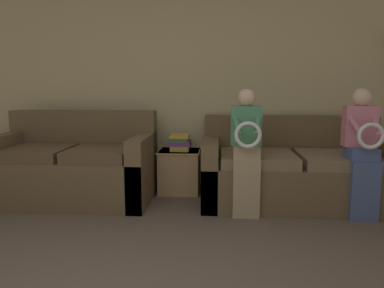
% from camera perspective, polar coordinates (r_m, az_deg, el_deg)
% --- Properties ---
extents(wall_back, '(6.89, 0.06, 2.55)m').
position_cam_1_polar(wall_back, '(4.45, -2.59, 9.68)').
color(wall_back, '#C6B789').
rests_on(wall_back, ground_plane).
extents(couch_main, '(1.89, 0.98, 0.88)m').
position_cam_1_polar(couch_main, '(4.07, 15.21, -4.15)').
color(couch_main, brown).
rests_on(couch_main, ground_plane).
extents(couch_side, '(1.64, 0.89, 0.93)m').
position_cam_1_polar(couch_side, '(4.18, -17.39, -3.53)').
color(couch_side, brown).
rests_on(couch_side, ground_plane).
extents(child_left_seated, '(0.29, 0.37, 1.18)m').
position_cam_1_polar(child_left_seated, '(3.54, 8.28, -0.26)').
color(child_left_seated, tan).
rests_on(child_left_seated, ground_plane).
extents(child_right_seated, '(0.30, 0.37, 1.19)m').
position_cam_1_polar(child_right_seated, '(3.76, 24.50, -0.42)').
color(child_right_seated, '#475B8E').
rests_on(child_right_seated, ground_plane).
extents(side_shelf, '(0.47, 0.43, 0.49)m').
position_cam_1_polar(side_shelf, '(4.28, -1.92, -4.08)').
color(side_shelf, tan).
rests_on(side_shelf, ground_plane).
extents(book_stack, '(0.25, 0.26, 0.18)m').
position_cam_1_polar(book_stack, '(4.22, -1.91, 0.25)').
color(book_stack, gold).
rests_on(book_stack, side_shelf).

